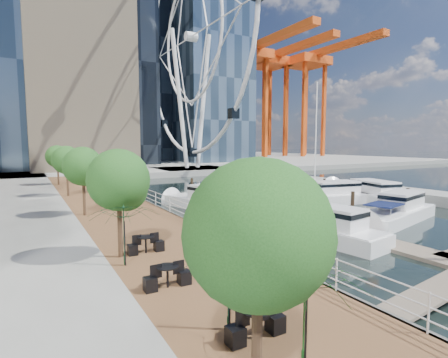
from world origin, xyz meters
TOP-DOWN VIEW (x-y plane):
  - ground at (0.00, 0.00)m, footprint 520.00×520.00m
  - boardwalk at (-9.00, 15.00)m, footprint 6.00×60.00m
  - seawall at (-6.00, 15.00)m, footprint 0.25×60.00m
  - land_far at (0.00, 102.00)m, footprint 200.00×114.00m
  - breakwater at (20.00, 20.00)m, footprint 4.00×60.00m
  - pier at (14.00, 52.00)m, footprint 14.00×12.00m
  - railing at (-6.10, 15.00)m, footprint 0.10×60.00m
  - floating_docks at (7.97, 9.98)m, footprint 16.00×34.00m
  - ferris_wheel at (14.00, 52.00)m, footprint 5.80×45.60m
  - port_cranes at (67.67, 95.67)m, footprint 40.00×52.00m
  - street_trees at (-11.40, 14.00)m, footprint 2.60×42.60m
  - cafe_tables at (-10.40, -2.00)m, footprint 2.50×13.70m
  - yacht_foreground at (9.06, 5.12)m, footprint 10.42×4.93m
  - pedestrian_near at (-7.48, 2.01)m, footprint 0.78×0.70m
  - pedestrian_mid at (-8.65, 20.29)m, footprint 0.73×0.91m
  - pedestrian_far at (-8.86, 33.09)m, footprint 1.06×0.87m
  - moored_yachts at (9.12, 11.72)m, footprint 22.03×31.64m
  - cafe_seating at (-10.61, -1.62)m, footprint 4.45×11.06m

SIDE VIEW (x-z plane):
  - ground at x=0.00m, z-range 0.00..0.00m
  - yacht_foreground at x=9.06m, z-range -1.07..1.07m
  - moored_yachts at x=9.12m, z-range -5.75..5.75m
  - floating_docks at x=7.97m, z-range -0.81..1.79m
  - boardwalk at x=-9.00m, z-range 0.00..1.00m
  - seawall at x=-6.00m, z-range 0.00..1.00m
  - land_far at x=0.00m, z-range 0.00..1.00m
  - breakwater at x=20.00m, z-range 0.00..1.00m
  - pier at x=14.00m, z-range 0.00..1.00m
  - cafe_tables at x=-10.40m, z-range 1.00..1.74m
  - railing at x=-6.10m, z-range 1.00..2.05m
  - pedestrian_far at x=-8.86m, z-range 1.00..2.69m
  - pedestrian_mid at x=-8.65m, z-range 1.00..2.78m
  - pedestrian_near at x=-7.48m, z-range 1.00..2.80m
  - cafe_seating at x=-10.61m, z-range 0.93..3.42m
  - street_trees at x=-11.40m, z-range 1.99..6.59m
  - port_cranes at x=67.67m, z-range 1.00..39.00m
  - ferris_wheel at x=14.00m, z-range 2.02..49.82m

